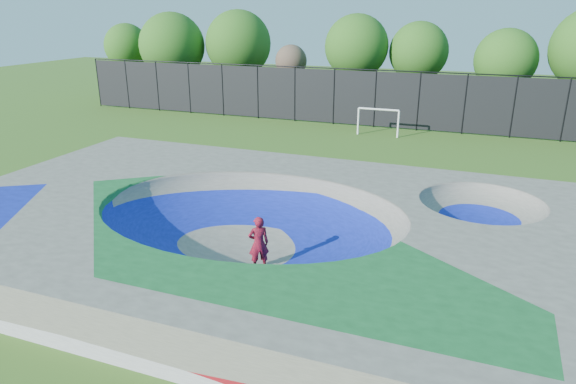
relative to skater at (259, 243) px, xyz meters
The scene contains 7 objects.
ground 1.93m from the skater, 124.43° to the left, with size 120.00×120.00×0.00m, color #315618.
skate_deck 1.71m from the skater, 124.43° to the left, with size 22.00×14.00×1.50m, color gray.
skater is the anchor object (origin of this frame).
skateboard 0.89m from the skater, ahead, with size 0.78×0.22×0.05m, color black.
soccer_goal 19.84m from the skater, 90.51° to the left, with size 2.78×0.12×1.83m.
fence 22.46m from the skater, 92.46° to the left, with size 48.09×0.09×4.04m.
treeline 27.74m from the skater, 94.11° to the left, with size 52.26×7.34×8.24m.
Camera 1 is at (7.09, -14.92, 7.93)m, focal length 32.00 mm.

